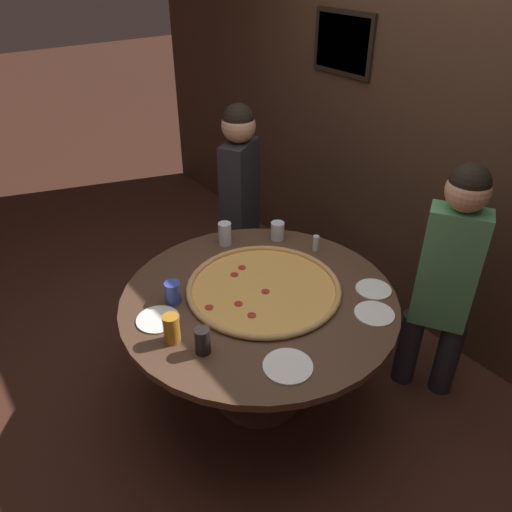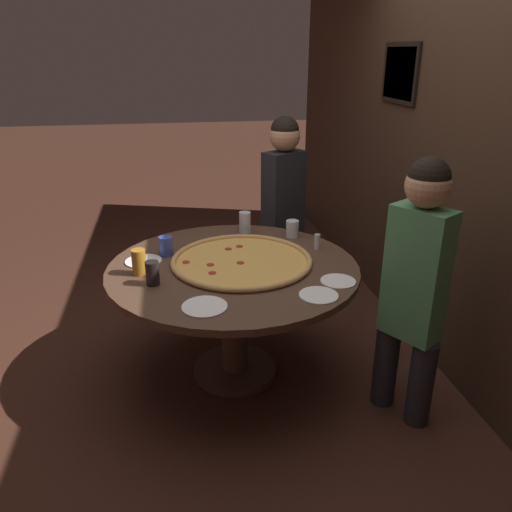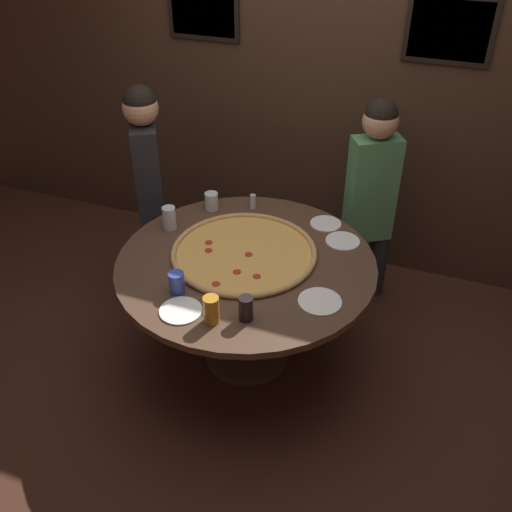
{
  "view_description": "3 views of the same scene",
  "coord_description": "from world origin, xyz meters",
  "views": [
    {
      "loc": [
        1.67,
        -1.26,
        2.34
      ],
      "look_at": [
        -0.05,
        0.01,
        0.96
      ],
      "focal_mm": 35.0,
      "sensor_mm": 36.0,
      "label": 1
    },
    {
      "loc": [
        2.64,
        -0.33,
        1.9
      ],
      "look_at": [
        0.08,
        0.12,
        0.82
      ],
      "focal_mm": 35.0,
      "sensor_mm": 36.0,
      "label": 2
    },
    {
      "loc": [
        0.96,
        -2.4,
        2.6
      ],
      "look_at": [
        0.09,
        -0.08,
        0.84
      ],
      "focal_mm": 40.0,
      "sensor_mm": 36.0,
      "label": 3
    }
  ],
  "objects": [
    {
      "name": "giant_pizza",
      "position": [
        -0.03,
        0.06,
        0.75
      ],
      "size": [
        0.83,
        0.83,
        0.03
      ],
      "color": "#E5A84C",
      "rests_on": "dining_table"
    },
    {
      "name": "white_plate_far_back",
      "position": [
        0.32,
        0.53,
        0.74
      ],
      "size": [
        0.19,
        0.19,
        0.01
      ],
      "primitive_type": "cylinder",
      "color": "white",
      "rests_on": "dining_table"
    },
    {
      "name": "back_wall",
      "position": [
        0.0,
        1.33,
        1.3
      ],
      "size": [
        6.4,
        0.08,
        2.6
      ],
      "color": "#3D281C",
      "rests_on": "ground_plane"
    },
    {
      "name": "drink_cup_near_right",
      "position": [
        0.18,
        -0.45,
        0.81
      ],
      "size": [
        0.07,
        0.07,
        0.13
      ],
      "primitive_type": "cylinder",
      "color": "black",
      "rests_on": "dining_table"
    },
    {
      "name": "white_plate_right_side",
      "position": [
        -0.15,
        -0.52,
        0.74
      ],
      "size": [
        0.22,
        0.22,
        0.01
      ],
      "primitive_type": "cylinder",
      "color": "white",
      "rests_on": "dining_table"
    },
    {
      "name": "diner_far_left",
      "position": [
        -0.88,
        0.5,
        0.84
      ],
      "size": [
        0.3,
        0.38,
        1.47
      ],
      "rotation": [
        0.0,
        0.0,
        2.09
      ],
      "color": "#232328",
      "rests_on": "ground_plane"
    },
    {
      "name": "white_plate_near_front",
      "position": [
        0.46,
        0.38,
        0.74
      ],
      "size": [
        0.2,
        0.2,
        0.01
      ],
      "primitive_type": "cylinder",
      "color": "white",
      "rests_on": "dining_table"
    },
    {
      "name": "ground_plane",
      "position": [
        0.0,
        0.0,
        0.0
      ],
      "size": [
        24.0,
        24.0,
        0.0
      ],
      "primitive_type": "plane",
      "color": "#422319"
    },
    {
      "name": "dining_table",
      "position": [
        0.0,
        0.0,
        0.6
      ],
      "size": [
        1.46,
        1.46,
        0.74
      ],
      "color": "#4C3323",
      "rests_on": "ground_plane"
    },
    {
      "name": "drink_cup_near_left",
      "position": [
        0.03,
        -0.53,
        0.81
      ],
      "size": [
        0.08,
        0.08,
        0.15
      ],
      "primitive_type": "cylinder",
      "color": "#BC7A23",
      "rests_on": "dining_table"
    },
    {
      "name": "diner_centre_back",
      "position": [
        0.52,
        0.86,
        0.82
      ],
      "size": [
        0.38,
        0.3,
        1.45
      ],
      "rotation": [
        0.0,
        0.0,
        -2.6
      ],
      "color": "#232328",
      "rests_on": "ground_plane"
    },
    {
      "name": "white_plate_beside_cup",
      "position": [
        0.48,
        -0.2,
        0.74
      ],
      "size": [
        0.22,
        0.22,
        0.01
      ],
      "primitive_type": "cylinder",
      "color": "white",
      "rests_on": "dining_table"
    },
    {
      "name": "condiment_shaker",
      "position": [
        -0.17,
        0.55,
        0.79
      ],
      "size": [
        0.04,
        0.04,
        0.1
      ],
      "color": "silver",
      "rests_on": "dining_table"
    },
    {
      "name": "drink_cup_centre_back",
      "position": [
        -0.41,
        0.45,
        0.8
      ],
      "size": [
        0.08,
        0.08,
        0.11
      ],
      "primitive_type": "cylinder",
      "color": "silver",
      "rests_on": "dining_table"
    },
    {
      "name": "drink_cup_beside_pizza",
      "position": [
        -0.55,
        0.16,
        0.81
      ],
      "size": [
        0.08,
        0.08,
        0.14
      ],
      "primitive_type": "cylinder",
      "color": "silver",
      "rests_on": "dining_table"
    },
    {
      "name": "drink_cup_by_shaker",
      "position": [
        -0.23,
        -0.38,
        0.8
      ],
      "size": [
        0.08,
        0.08,
        0.12
      ],
      "primitive_type": "cylinder",
      "color": "#384CB7",
      "rests_on": "dining_table"
    }
  ]
}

